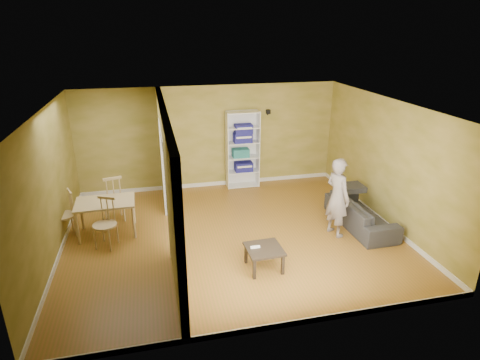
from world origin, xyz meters
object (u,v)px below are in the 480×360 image
object	(u,v)px
bookshelf	(242,149)
coffee_table	(264,251)
person	(338,191)
chair_far	(113,198)
dining_table	(105,205)
sofa	(361,210)
chair_left	(64,214)
chair_near	(105,224)

from	to	relation	value
bookshelf	coffee_table	bearing A→B (deg)	-97.58
person	chair_far	world-z (taller)	person
bookshelf	dining_table	world-z (taller)	bookshelf
bookshelf	dining_table	size ratio (longest dim) A/B	1.75
person	coffee_table	distance (m)	2.03
coffee_table	dining_table	distance (m)	3.34
coffee_table	sofa	bearing A→B (deg)	24.35
bookshelf	chair_left	bearing A→B (deg)	-155.07
person	chair_far	size ratio (longest dim) A/B	1.79
person	chair_left	world-z (taller)	person
dining_table	chair_near	bearing A→B (deg)	-88.64
chair_left	chair_far	size ratio (longest dim) A/B	0.90
sofa	bookshelf	distance (m)	3.42
dining_table	chair_left	bearing A→B (deg)	174.51
person	chair_near	world-z (taller)	person
chair_left	chair_near	bearing A→B (deg)	32.17
sofa	bookshelf	xyz separation A→B (m)	(-1.90, 2.78, 0.62)
sofa	coffee_table	bearing A→B (deg)	113.21
dining_table	chair_near	distance (m)	0.56
coffee_table	chair_left	size ratio (longest dim) A/B	0.63
sofa	chair_left	world-z (taller)	chair_left
dining_table	person	bearing A→B (deg)	-13.08
coffee_table	chair_far	xyz separation A→B (m)	(-2.62, 2.50, 0.18)
dining_table	chair_far	world-z (taller)	chair_far
chair_far	person	bearing A→B (deg)	143.87
dining_table	chair_near	size ratio (longest dim) A/B	1.17
dining_table	chair_left	distance (m)	0.82
coffee_table	chair_far	distance (m)	3.63
bookshelf	chair_near	size ratio (longest dim) A/B	2.04
bookshelf	chair_far	bearing A→B (deg)	-156.49
chair_far	sofa	bearing A→B (deg)	148.66
coffee_table	chair_near	bearing A→B (deg)	153.05
chair_far	dining_table	bearing A→B (deg)	65.07
bookshelf	chair_far	xyz separation A→B (m)	(-3.14, -1.37, -0.46)
person	bookshelf	xyz separation A→B (m)	(-1.22, 2.99, 0.05)
sofa	bookshelf	bearing A→B (deg)	33.17
chair_left	sofa	bearing A→B (deg)	60.39
person	dining_table	xyz separation A→B (m)	(-4.45, 1.04, -0.31)
sofa	person	world-z (taller)	person
dining_table	chair_near	xyz separation A→B (m)	(0.01, -0.54, -0.14)
chair_left	chair_near	xyz separation A→B (m)	(0.82, -0.61, 0.01)
bookshelf	chair_left	distance (m)	4.49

